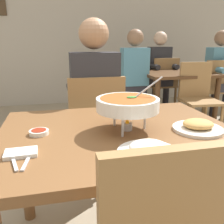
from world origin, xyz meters
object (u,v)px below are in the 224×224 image
dining_table_main (119,150)px  sauce_dish (39,132)px  chair_bg_left (129,88)px  appetizer_plate (198,126)px  chair_bg_middle (215,86)px  chair_bg_right (163,82)px  diner_main (94,94)px  chair_bg_corner (198,94)px  curry_bowl (128,104)px  rice_plate (148,150)px  patron_bg_left (134,72)px  dining_table_far (177,81)px  patron_bg_right (160,67)px  patron_bg_middle (220,70)px  chair_diner_main (95,124)px  chair_bg_window (131,83)px

dining_table_main → sauce_dish: size_ratio=12.73×
chair_bg_left → appetizer_plate: bearing=-98.7°
chair_bg_middle → chair_bg_right: (-0.55, 0.60, 0.00)m
diner_main → chair_bg_left: 1.63m
chair_bg_right → chair_bg_corner: bearing=-89.4°
dining_table_main → curry_bowl: 0.24m
curry_bowl → appetizer_plate: curry_bowl is taller
rice_plate → appetizer_plate: bearing=31.0°
diner_main → patron_bg_left: 1.57m
curry_bowl → dining_table_far: (1.37, 2.11, -0.26)m
diner_main → dining_table_far: 1.95m
diner_main → dining_table_main: bearing=-90.0°
patron_bg_left → chair_bg_left: bearing=119.3°
appetizer_plate → dining_table_far: 2.43m
chair_bg_corner → patron_bg_right: size_ratio=0.69×
chair_bg_middle → chair_bg_right: 0.81m
diner_main → dining_table_far: (1.41, 1.33, -0.15)m
chair_bg_left → chair_bg_corner: same height
chair_bg_left → patron_bg_middle: size_ratio=0.69×
curry_bowl → patron_bg_left: (0.73, 2.14, -0.11)m
dining_table_main → chair_bg_corner: chair_bg_corner is taller
chair_bg_corner → sauce_dish: bearing=-139.2°
sauce_dish → patron_bg_middle: bearing=39.7°
chair_diner_main → dining_table_far: bearing=44.0°
curry_bowl → appetizer_plate: 0.36m
chair_diner_main → chair_bg_middle: 2.39m
patron_bg_left → appetizer_plate: bearing=-100.1°
chair_bg_middle → diner_main: bearing=-147.6°
appetizer_plate → chair_bg_corner: size_ratio=0.27×
dining_table_main → chair_bg_middle: bearing=45.5°
curry_bowl → dining_table_main: bearing=168.3°
diner_main → dining_table_far: bearing=43.4°
rice_plate → patron_bg_middle: patron_bg_middle is taller
diner_main → chair_bg_right: (1.45, 1.87, -0.24)m
patron_bg_middle → patron_bg_right: size_ratio=1.00×
chair_bg_corner → patron_bg_left: 0.90m
dining_table_main → rice_plate: size_ratio=4.77×
dining_table_far → patron_bg_left: (-0.65, 0.03, 0.15)m
sauce_dish → chair_bg_middle: size_ratio=0.10×
chair_bg_window → chair_bg_corner: bearing=-60.0°
chair_bg_right → chair_bg_window: bearing=-177.3°
chair_bg_corner → rice_plate: bearing=-126.7°
sauce_dish → chair_bg_window: chair_bg_window is taller
dining_table_main → chair_bg_corner: size_ratio=1.27×
curry_bowl → chair_bg_window: (0.85, 2.62, -0.35)m
chair_diner_main → chair_bg_corner: 1.71m
dining_table_far → chair_bg_left: bearing=171.4°
sauce_dish → chair_bg_window: bearing=63.8°
diner_main → sauce_dish: diner_main is taller
curry_bowl → rice_plate: 0.30m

